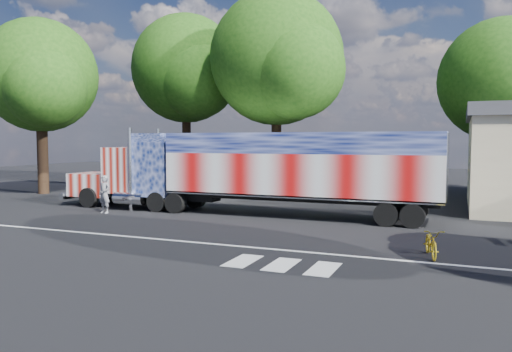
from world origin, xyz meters
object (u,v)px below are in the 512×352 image
at_px(tree_n_mid, 278,59).
at_px(bicycle, 431,243).
at_px(semi_truck, 251,170).
at_px(tree_nw_a, 187,69).
at_px(woman, 104,194).
at_px(coach_bus, 280,168).
at_px(tree_ne_a, 504,80).
at_px(tree_w_a, 41,76).

bearing_deg(tree_n_mid, bicycle, -57.26).
bearing_deg(semi_truck, tree_nw_a, 129.73).
bearing_deg(woman, coach_bus, 69.85).
height_order(tree_n_mid, tree_ne_a, tree_n_mid).
bearing_deg(semi_truck, tree_ne_a, 51.03).
xyz_separation_m(semi_truck, bicycle, (8.48, -6.09, -1.70)).
bearing_deg(bicycle, tree_ne_a, 68.44).
height_order(tree_w_a, tree_nw_a, tree_nw_a).
bearing_deg(tree_n_mid, coach_bus, -68.83).
bearing_deg(coach_bus, woman, -120.71).
bearing_deg(coach_bus, tree_w_a, -166.15).
bearing_deg(woman, tree_ne_a, 53.10).
distance_m(bicycle, tree_w_a, 27.45).
bearing_deg(coach_bus, tree_ne_a, 30.07).
distance_m(coach_bus, tree_nw_a, 14.31).
height_order(coach_bus, tree_n_mid, tree_n_mid).
bearing_deg(coach_bus, tree_nw_a, 147.33).
xyz_separation_m(coach_bus, tree_w_a, (-15.21, -3.75, 5.86)).
height_order(coach_bus, tree_nw_a, tree_nw_a).
relative_size(coach_bus, tree_nw_a, 0.90).
relative_size(bicycle, tree_w_a, 0.14).
xyz_separation_m(coach_bus, tree_nw_a, (-10.31, 6.61, 7.40)).
relative_size(bicycle, tree_n_mid, 0.12).
height_order(semi_truck, bicycle, semi_truck).
xyz_separation_m(coach_bus, bicycle, (9.53, -13.14, -1.42)).
distance_m(tree_n_mid, tree_w_a, 15.81).
height_order(coach_bus, bicycle, coach_bus).
xyz_separation_m(semi_truck, woman, (-6.66, -2.40, -1.22)).
height_order(bicycle, tree_w_a, tree_w_a).
bearing_deg(tree_nw_a, semi_truck, -50.27).
relative_size(woman, tree_n_mid, 0.13).
height_order(coach_bus, tree_w_a, tree_w_a).
relative_size(tree_n_mid, tree_nw_a, 1.02).
bearing_deg(tree_n_mid, woman, -106.25).
bearing_deg(tree_ne_a, semi_truck, -128.97).
bearing_deg(tree_ne_a, bicycle, -98.80).
distance_m(woman, bicycle, 15.59).
xyz_separation_m(bicycle, tree_w_a, (-24.74, 9.39, 7.28)).
relative_size(semi_truck, tree_nw_a, 1.42).
xyz_separation_m(tree_n_mid, tree_w_a, (-13.58, -7.97, -1.46)).
bearing_deg(tree_nw_a, tree_n_mid, -15.44).
height_order(woman, bicycle, woman).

